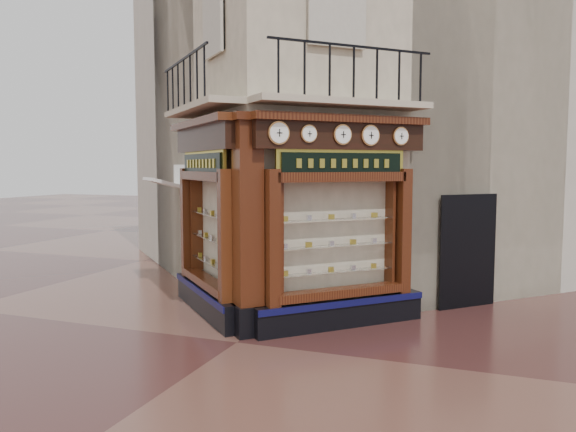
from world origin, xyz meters
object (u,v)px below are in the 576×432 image
at_px(clock_b, 309,134).
at_px(signboard_left, 203,164).
at_px(clock_d, 370,135).
at_px(awning, 166,287).
at_px(clock_a, 279,133).
at_px(corner_pilaster, 248,228).
at_px(clock_c, 343,135).
at_px(signboard_right, 343,163).
at_px(clock_e, 401,136).

xyz_separation_m(clock_b, signboard_left, (-2.47, 0.61, -0.52)).
height_order(clock_d, awning, clock_d).
relative_size(clock_a, signboard_left, 0.20).
distance_m(corner_pilaster, clock_b, 1.99).
bearing_deg(clock_c, signboard_right, 57.49).
relative_size(signboard_left, signboard_right, 1.03).
relative_size(corner_pilaster, signboard_left, 1.99).
xyz_separation_m(clock_b, awning, (-4.64, 2.53, -3.62)).
bearing_deg(clock_d, awning, 118.69).
height_order(clock_d, signboard_right, clock_d).
bearing_deg(clock_c, clock_d, 0.00).
bearing_deg(clock_e, clock_c, -180.00).
relative_size(clock_e, signboard_right, 0.18).
distance_m(clock_c, clock_d, 0.60).
relative_size(clock_b, signboard_right, 0.16).
bearing_deg(clock_a, clock_b, -0.00).
xyz_separation_m(clock_c, clock_e, (0.90, 0.90, 0.00)).
relative_size(corner_pilaster, clock_a, 9.89).
bearing_deg(clock_c, corner_pilaster, 165.74).
relative_size(corner_pilaster, clock_d, 10.23).
relative_size(clock_b, awning, 0.23).
height_order(clock_b, clock_c, clock_c).
bearing_deg(corner_pilaster, clock_e, -8.22).
bearing_deg(clock_b, clock_a, 180.00).
height_order(clock_a, clock_e, clock_a).
bearing_deg(signboard_right, awning, 114.40).
height_order(clock_c, clock_e, clock_c).
relative_size(clock_b, signboard_left, 0.16).
bearing_deg(signboard_left, awning, 3.63).
bearing_deg(signboard_left, corner_pilaster, -169.75).
xyz_separation_m(corner_pilaster, clock_c, (1.49, 0.89, 1.67)).
bearing_deg(clock_c, signboard_left, 132.52).
bearing_deg(corner_pilaster, clock_c, -14.26).
xyz_separation_m(clock_d, clock_e, (0.48, 0.48, 0.00)).
relative_size(clock_c, awning, 0.27).
distance_m(clock_a, clock_d, 1.86).
xyz_separation_m(corner_pilaster, clock_b, (1.01, 0.40, 1.67)).
height_order(clock_e, signboard_left, clock_e).
distance_m(corner_pilaster, signboard_right, 2.12).
height_order(clock_a, signboard_left, clock_a).
xyz_separation_m(awning, signboard_left, (2.18, -1.92, 3.10)).
bearing_deg(awning, clock_e, -145.72).
height_order(clock_d, clock_e, clock_d).
bearing_deg(awning, corner_pilaster, -173.85).
xyz_separation_m(corner_pilaster, clock_a, (0.60, -0.01, 1.67)).
distance_m(clock_b, awning, 6.41).
bearing_deg(signboard_left, clock_b, -148.90).
distance_m(corner_pilaster, awning, 5.06).
relative_size(clock_e, awning, 0.26).
xyz_separation_m(corner_pilaster, clock_d, (1.91, 1.31, 1.67)).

